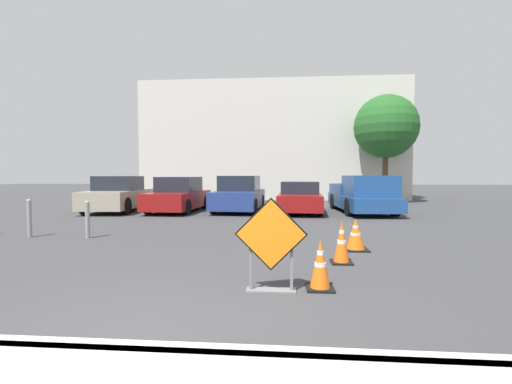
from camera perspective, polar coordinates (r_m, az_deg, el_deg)
ground_plane at (r=12.98m, az=-2.11°, el=-4.32°), size 96.00×96.00×0.00m
curb_lip at (r=3.52m, az=-23.07°, el=-23.37°), size 23.96×0.20×0.14m
road_closed_sign at (r=4.73m, az=2.51°, el=-8.41°), size 1.00×0.20×1.31m
traffic_cone_nearest at (r=5.01m, az=10.64°, el=-11.87°), size 0.39×0.39×0.71m
traffic_cone_second at (r=6.51m, az=14.08°, el=-8.13°), size 0.38×0.38×0.79m
traffic_cone_third at (r=7.71m, az=16.25°, el=-6.85°), size 0.53×0.53×0.68m
parked_car_nearest at (r=16.43m, az=-21.98°, el=-0.49°), size 2.11×4.14×1.57m
parked_car_second at (r=15.64m, az=-12.76°, el=-0.60°), size 2.02×4.30×1.54m
parked_car_third at (r=15.40m, az=-2.80°, el=-0.50°), size 2.08×4.29×1.58m
parked_car_fourth at (r=14.88m, az=7.30°, el=-0.99°), size 1.98×4.10×1.34m
pickup_truck at (r=15.26m, az=17.49°, el=-0.68°), size 2.24×5.13×1.60m
bollard_nearest at (r=9.75m, az=-26.28°, el=-3.97°), size 0.12×0.12×0.96m
bollard_second at (r=10.64m, az=-33.58°, el=-3.50°), size 0.12×0.12×1.00m
building_facade_backdrop at (r=24.65m, az=2.82°, el=8.17°), size 17.60×5.00×7.83m
street_tree_behind_lot at (r=21.58m, az=20.84°, el=10.11°), size 3.65×3.65×6.26m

